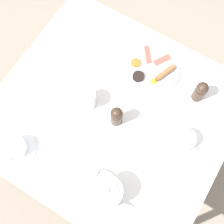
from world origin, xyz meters
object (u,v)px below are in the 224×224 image
object	(u,v)px
water_glass_tall	(87,99)
fork_by_plate	(36,83)
teacup_with_saucer_left	(16,147)
fork_spare	(76,146)
knife_by_plate	(95,52)
salt_grinder	(117,116)
spoon_for_tea	(136,140)
pepper_grinder	(200,91)
teacup_with_saucer_right	(184,140)
teapot_near	(107,192)
breakfast_plate	(151,70)

from	to	relation	value
water_glass_tall	fork_by_plate	xyz separation A→B (m)	(0.25, 0.04, -0.04)
teacup_with_saucer_left	fork_by_plate	xyz separation A→B (m)	(0.11, -0.29, -0.03)
teacup_with_saucer_left	fork_spare	world-z (taller)	teacup_with_saucer_left
fork_spare	knife_by_plate	bearing A→B (deg)	-67.97
salt_grinder	spoon_for_tea	distance (m)	0.14
pepper_grinder	spoon_for_tea	bearing A→B (deg)	67.21
teacup_with_saucer_left	teacup_with_saucer_right	xyz separation A→B (m)	(-0.58, -0.39, -0.00)
teapot_near	pepper_grinder	xyz separation A→B (m)	(-0.12, -0.56, 0.01)
pepper_grinder	knife_by_plate	distance (m)	0.51
breakfast_plate	salt_grinder	world-z (taller)	salt_grinder
breakfast_plate	teacup_with_saucer_left	distance (m)	0.68
teacup_with_saucer_left	salt_grinder	distance (m)	0.44
teapot_near	salt_grinder	bearing A→B (deg)	134.48
pepper_grinder	fork_by_plate	bearing A→B (deg)	25.81
breakfast_plate	teapot_near	bearing A→B (deg)	101.49
spoon_for_tea	fork_spare	bearing A→B (deg)	36.38
teapot_near	pepper_grinder	bearing A→B (deg)	98.11
knife_by_plate	water_glass_tall	bearing A→B (deg)	114.39
pepper_grinder	salt_grinder	xyz separation A→B (m)	(0.25, 0.28, 0.00)
water_glass_tall	salt_grinder	world-z (taller)	salt_grinder
breakfast_plate	salt_grinder	bearing A→B (deg)	88.10
salt_grinder	fork_by_plate	bearing A→B (deg)	4.87
teapot_near	water_glass_tall	world-z (taller)	teapot_near
water_glass_tall	fork_by_plate	distance (m)	0.26
salt_grinder	teacup_with_saucer_right	bearing A→B (deg)	-167.26
salt_grinder	fork_by_plate	world-z (taller)	salt_grinder
teacup_with_saucer_left	teapot_near	bearing A→B (deg)	-174.58
fork_by_plate	spoon_for_tea	distance (m)	0.52
fork_by_plate	breakfast_plate	bearing A→B (deg)	-142.03
pepper_grinder	fork_spare	bearing A→B (deg)	54.04
water_glass_tall	pepper_grinder	distance (m)	0.49
water_glass_tall	teacup_with_saucer_right	bearing A→B (deg)	-172.36
water_glass_tall	knife_by_plate	distance (m)	0.26
fork_spare	teapot_near	bearing A→B (deg)	155.31
water_glass_tall	fork_by_plate	bearing A→B (deg)	9.15
knife_by_plate	spoon_for_tea	xyz separation A→B (m)	(-0.38, 0.27, 0.00)
pepper_grinder	fork_by_plate	world-z (taller)	pepper_grinder
fork_by_plate	teacup_with_saucer_right	bearing A→B (deg)	-171.81
teacup_with_saucer_right	fork_spare	distance (m)	0.45
salt_grinder	fork_spare	xyz separation A→B (m)	(0.09, 0.18, -0.06)
teacup_with_saucer_right	water_glass_tall	bearing A→B (deg)	7.64
teacup_with_saucer_left	fork_by_plate	distance (m)	0.31
water_glass_tall	knife_by_plate	bearing A→B (deg)	-65.61
fork_by_plate	knife_by_plate	distance (m)	0.31
fork_by_plate	spoon_for_tea	bearing A→B (deg)	-179.70
teapot_near	knife_by_plate	world-z (taller)	teapot_near
breakfast_plate	fork_by_plate	size ratio (longest dim) A/B	1.48
pepper_grinder	fork_spare	size ratio (longest dim) A/B	0.73
pepper_grinder	spoon_for_tea	world-z (taller)	pepper_grinder
teacup_with_saucer_right	water_glass_tall	size ratio (longest dim) A/B	1.82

